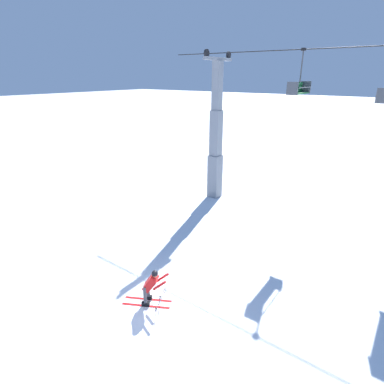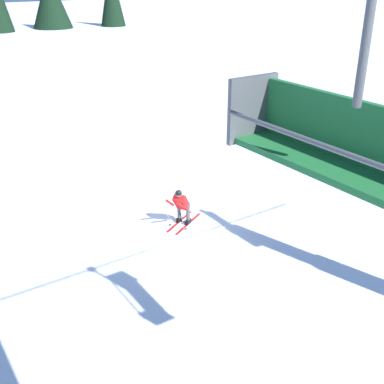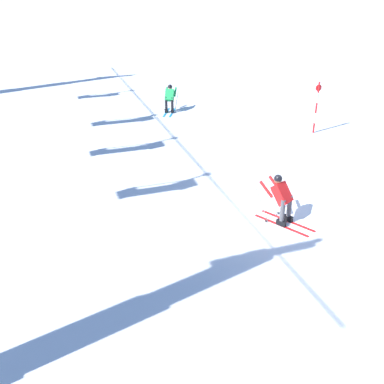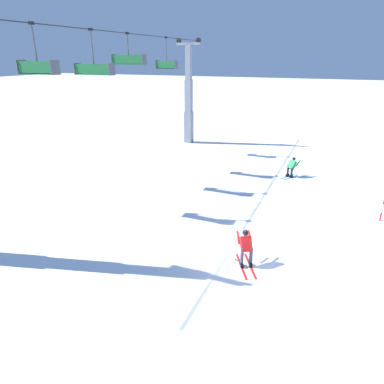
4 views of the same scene
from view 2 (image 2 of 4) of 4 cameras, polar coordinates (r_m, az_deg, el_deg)
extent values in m
plane|color=white|center=(16.91, -2.84, -4.43)|extent=(260.00, 260.00, 0.00)
cube|color=red|center=(17.25, -0.46, -3.75)|extent=(1.60, 0.92, 0.01)
cube|color=black|center=(17.21, -0.46, -3.50)|extent=(0.30, 0.23, 0.16)
cylinder|color=#4C4C51|center=(17.02, -0.46, -2.30)|extent=(0.13, 0.13, 0.65)
cube|color=red|center=(17.40, -1.50, -3.49)|extent=(1.60, 0.92, 0.01)
cube|color=black|center=(17.36, -1.51, -3.24)|extent=(0.30, 0.23, 0.16)
cylinder|color=#4C4C51|center=(17.17, -1.52, -2.05)|extent=(0.13, 0.13, 0.65)
cube|color=red|center=(16.78, -1.29, -1.20)|extent=(0.69, 0.63, 0.64)
sphere|color=#997051|center=(16.49, -1.59, -0.26)|extent=(0.22, 0.22, 0.22)
sphere|color=black|center=(16.47, -1.59, -0.15)|extent=(0.23, 0.23, 0.23)
cylinder|color=red|center=(16.34, -1.23, -1.60)|extent=(0.47, 0.31, 0.43)
cylinder|color=gray|center=(16.56, -1.14, -3.45)|extent=(0.38, 0.35, 1.11)
cylinder|color=black|center=(16.85, -0.70, -4.33)|extent=(0.07, 0.07, 0.01)
cylinder|color=red|center=(16.55, -2.63, -1.27)|extent=(0.47, 0.31, 0.43)
cylinder|color=gray|center=(16.80, -2.79, -3.03)|extent=(0.49, 0.14, 1.11)
cylinder|color=black|center=(17.13, -2.60, -3.84)|extent=(0.07, 0.07, 0.01)
cube|color=#1E6633|center=(4.08, 17.69, 1.97)|extent=(0.45, 2.36, 0.06)
cube|color=#1E6633|center=(4.14, 19.92, 6.04)|extent=(0.06, 2.36, 0.55)
cylinder|color=#4C4F54|center=(3.75, 15.30, 5.22)|extent=(0.04, 2.25, 0.04)
cube|color=#4C4F54|center=(4.76, 7.11, 9.68)|extent=(0.57, 0.05, 0.63)
cone|color=black|center=(80.21, -16.29, 20.86)|extent=(5.90, 5.90, 8.08)
camera|label=1|loc=(19.37, -31.84, 20.23)|focal=29.16mm
camera|label=3|loc=(19.17, 36.78, 15.08)|focal=41.88mm
camera|label=4|loc=(24.86, 19.40, 22.15)|focal=31.91mm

